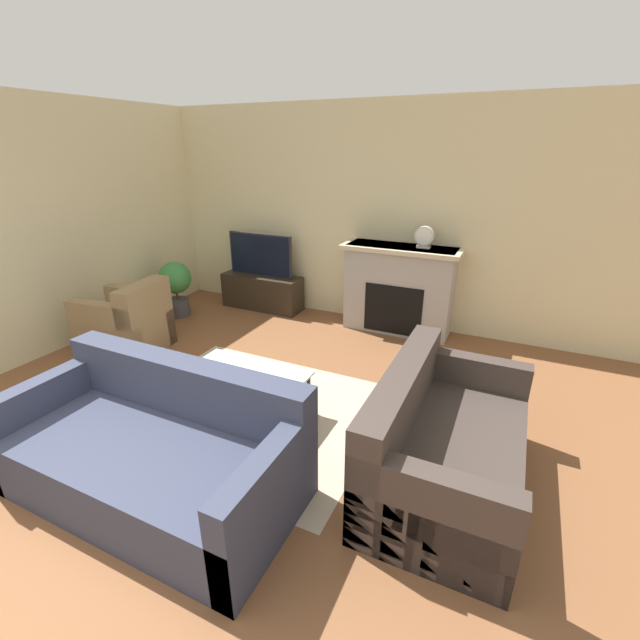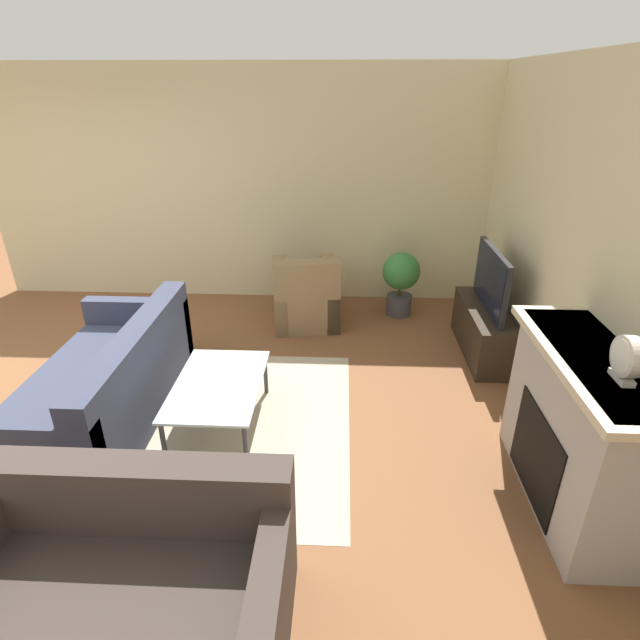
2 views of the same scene
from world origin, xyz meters
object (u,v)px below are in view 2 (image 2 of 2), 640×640
Objects in this scene: armchair_by_window at (305,298)px; couch_loveseat at (126,593)px; mantel_clock at (627,358)px; coffee_table at (218,387)px; potted_plant at (401,278)px; tv at (491,280)px; couch_sectional at (104,389)px.

couch_loveseat is at bearing 72.38° from armchair_by_window.
armchair_by_window is 3.62× the size of mantel_clock.
couch_loveseat is 1.68m from coffee_table.
armchair_by_window is at bearing 164.59° from coffee_table.
armchair_by_window is at bearing -76.00° from potted_plant.
couch_loveseat reaches higher than potted_plant.
coffee_table is (1.31, -2.36, -0.42)m from tv.
tv is at bearing 110.94° from couch_sectional.
couch_loveseat is 6.18× the size of mantel_clock.
mantel_clock is (2.85, 1.88, 0.91)m from armchair_by_window.
coffee_table is 2.74m from potted_plant.
coffee_table is 2.72m from mantel_clock.
tv is at bearing 152.88° from armchair_by_window.
couch_sectional is 3.61m from mantel_clock.
armchair_by_window is (-0.63, -1.83, -0.48)m from tv.
tv is 0.93× the size of coffee_table.
armchair_by_window is at bearing 142.08° from couch_sectional.
potted_plant is (-2.20, 1.62, 0.09)m from coffee_table.
potted_plant is (-3.88, 1.68, 0.16)m from couch_loveseat.
couch_sectional reaches higher than potted_plant.
couch_sectional is 1.93m from couch_loveseat.
mantel_clock is at bearing 69.21° from coffee_table.
armchair_by_window is at bearing -108.87° from tv.
couch_sectional reaches higher than coffee_table.
coffee_table is (-1.67, 0.06, 0.07)m from couch_loveseat.
couch_loveseat is 4.23m from potted_plant.
coffee_table is at bearing 87.86° from couch_loveseat.
couch_sectional is 1.92× the size of coffee_table.
armchair_by_window is 1.22× the size of potted_plant.
mantel_clock reaches higher than potted_plant.
armchair_by_window is 1.13m from potted_plant.
couch_loveseat is at bearing -2.14° from coffee_table.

